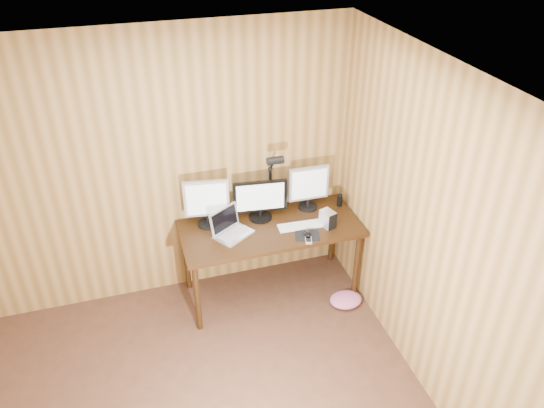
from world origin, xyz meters
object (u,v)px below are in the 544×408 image
monitor_right (309,187)px  laptop (230,228)px  speaker (340,200)px  desk_lamp (273,174)px  monitor_left (207,202)px  hard_drive (328,219)px  desk (268,234)px  mouse (307,233)px  phone (308,240)px  monitor_center (260,200)px  keyboard (300,226)px

monitor_right → laptop: monitor_right is taller
speaker → desk_lamp: desk_lamp is taller
speaker → desk_lamp: 0.73m
monitor_left → laptop: monitor_left is taller
laptop → hard_drive: bearing=-41.9°
desk → mouse: bearing=-47.7°
phone → speaker: speaker is taller
monitor_left → desk: bearing=-4.2°
monitor_center → mouse: monitor_center is taller
desk → mouse: mouse is taller
keyboard → monitor_right: bearing=60.7°
desk → speaker: speaker is taller
laptop → desk: bearing=-22.4°
mouse → hard_drive: size_ratio=0.66×
laptop → phone: (0.62, -0.30, -0.05)m
monitor_center → monitor_left: size_ratio=1.09×
desk_lamp → desk: bearing=-123.7°
laptop → keyboard: (0.62, -0.08, -0.05)m
phone → desk_lamp: bearing=122.9°
keyboard → hard_drive: hard_drive is taller
monitor_left → speaker: size_ratio=3.79×
desk → monitor_left: size_ratio=3.59×
monitor_left → keyboard: (0.78, -0.27, -0.23)m
monitor_center → laptop: 0.38m
monitor_left → phone: 0.95m
monitor_left → keyboard: size_ratio=1.10×
hard_drive → monitor_left: bearing=142.9°
laptop → hard_drive: laptop is taller
keyboard → desk_lamp: bearing=121.3°
monitor_left → phone: (0.77, -0.49, -0.23)m
mouse → speaker: speaker is taller
monitor_left → laptop: bearing=-41.6°
monitor_right → laptop: size_ratio=1.08×
speaker → laptop: bearing=-172.5°
laptop → hard_drive: (0.86, -0.14, 0.02)m
monitor_left → laptop: size_ratio=1.12×
monitor_right → desk_lamp: desk_lamp is taller
desk → laptop: size_ratio=4.02×
keyboard → hard_drive: 0.25m
monitor_left → desk_lamp: size_ratio=0.69×
monitor_right → mouse: 0.50m
speaker → monitor_left: bearing=178.0°
monitor_left → mouse: 0.92m
hard_drive → phone: 0.30m
keyboard → speaker: 0.53m
monitor_right → speaker: monitor_right is taller
monitor_center → hard_drive: size_ratio=3.00×
monitor_center → monitor_right: (0.48, 0.04, 0.03)m
desk → speaker: (0.73, 0.08, 0.18)m
laptop → monitor_left: bearing=96.9°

